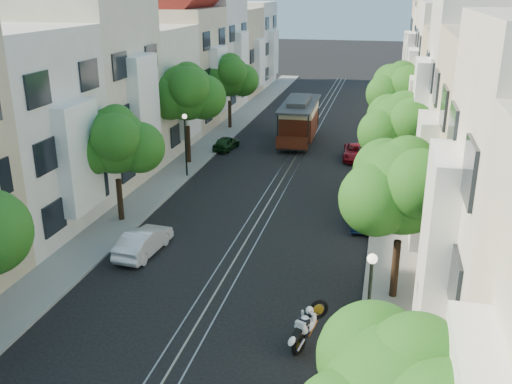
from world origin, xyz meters
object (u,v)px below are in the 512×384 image
Objects in this scene: parked_car_e_far at (356,152)px; parked_car_w_far at (226,143)px; tree_e_b at (404,190)px; parked_car_e_mid at (363,214)px; sportbike_rider at (307,325)px; tree_w_b at (116,143)px; tree_e_c at (401,127)px; lamp_west at (185,136)px; tree_w_d at (230,77)px; tree_w_c at (187,93)px; lamp_east at (370,295)px; parked_car_w_mid at (143,241)px; cable_car at (299,118)px; tree_e_d at (401,90)px.

parked_car_e_far is 10.01m from parked_car_w_far.
parked_car_e_far is at bearing 98.23° from tree_e_b.
parked_car_e_mid is 1.17× the size of parked_car_w_far.
sportbike_rider is 23.84m from parked_car_e_far.
tree_w_b is at bearing 160.85° from tree_e_b.
tree_e_c reaches higher than parked_car_e_far.
tree_e_b is at bearing -43.85° from lamp_west.
tree_w_d is 3.49× the size of sportbike_rider.
tree_w_c is at bearing -164.51° from parked_car_e_far.
tree_w_b is at bearing 165.24° from sportbike_rider.
parked_car_e_mid is 0.95× the size of parked_car_e_far.
tree_e_c is 1.57× the size of lamp_east.
parked_car_w_mid is (-8.80, -18.18, 0.09)m from parked_car_e_far.
tree_e_c is at bearing 151.35° from parked_car_w_far.
tree_w_c is at bearing 143.22° from parked_car_e_mid.
tree_e_b is 1.03× the size of tree_e_c.
sportbike_rider is 0.22× the size of cable_car.
cable_car is at bearing 120.82° from tree_e_c.
tree_w_c reaches higher than parked_car_w_mid.
tree_w_b reaches higher than lamp_west.
tree_e_c is 15.25m from tree_w_c.
tree_e_d is at bearing 90.00° from tree_e_c.
parked_car_w_mid is (-11.66, 1.61, -4.10)m from tree_e_b.
lamp_east reaches higher than parked_car_e_far.
parked_car_w_far is at bearing 174.98° from parked_car_e_far.
sportbike_rider is 0.59× the size of parked_car_w_far.
tree_e_d reaches higher than lamp_west.
tree_e_b reaches higher than tree_e_c.
tree_e_b is at bearing -61.93° from tree_w_d.
sportbike_rider is 0.51× the size of parked_car_e_mid.
lamp_east is at bearing -90.12° from parked_car_e_mid.
lamp_west is (0.84, -13.98, -1.75)m from tree_w_d.
tree_e_b is 1.75× the size of parked_car_w_mid.
tree_w_c reaches higher than tree_w_b.
tree_e_b reaches higher than tree_w_d.
tree_e_c is at bearing 90.00° from tree_e_b.
tree_e_c is 13.82m from lamp_west.
lamp_west is at bearing -146.50° from tree_e_d.
tree_w_b reaches higher than parked_car_e_far.
sportbike_rider is 10.33m from parked_car_w_mid.
lamp_east is at bearing -0.38° from sportbike_rider.
tree_w_d reaches higher than parked_car_e_far.
lamp_east is at bearing -67.20° from tree_w_d.
sportbike_rider is (-3.03, -4.05, -3.86)m from tree_e_b.
parked_car_e_mid is 12.27m from parked_car_e_far.
lamp_west is 11.78m from parked_car_w_mid.
tree_w_c is 6.37m from parked_car_w_far.
lamp_west is 20.16m from sportbike_rider.
tree_w_d reaches higher than parked_car_w_mid.
parked_car_w_mid is (-10.70, 6.58, -2.22)m from lamp_east.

